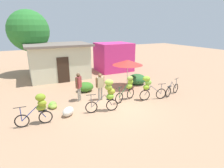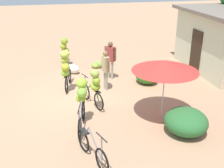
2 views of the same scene
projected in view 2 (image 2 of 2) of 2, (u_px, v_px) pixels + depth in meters
The scene contains 13 objects.
ground_plane at pixel (77, 95), 11.00m from camera, with size 60.00×60.00×0.00m, color tan.
hedge_bush_front_left at pixel (147, 76), 12.08m from camera, with size 1.10×0.95×0.63m, color #397524.
hedge_bush_front_right at pixel (186, 121), 8.37m from camera, with size 1.35×1.30×0.77m, color #2A6732.
market_umbrella at pixel (165, 66), 8.72m from camera, with size 2.12×2.12×2.00m.
bicycle_leftmost at pixel (65, 49), 14.08m from camera, with size 1.58×0.51×1.44m.
bicycle_near_pile at pixel (66, 67), 11.05m from camera, with size 1.67×0.51×1.71m.
bicycle_center_loaded at pixel (94, 86), 9.73m from camera, with size 1.59×0.60×1.47m.
bicycle_by_shop at pixel (82, 98), 8.66m from camera, with size 1.68×0.57×1.49m.
bicycle_rightmost at pixel (92, 149), 7.15m from camera, with size 1.56×0.60×1.00m.
banana_pile_on_ground at pixel (98, 65), 14.00m from camera, with size 0.63×0.76×0.34m.
produce_sack at pixel (73, 69), 13.22m from camera, with size 0.70×0.44×0.44m, color silver.
person_vendor at pixel (110, 56), 12.28m from camera, with size 0.42×0.44×1.69m.
person_bystander at pixel (106, 66), 11.17m from camera, with size 0.58×0.25×1.64m.
Camera 2 is at (10.04, -0.81, 4.65)m, focal length 44.74 mm.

